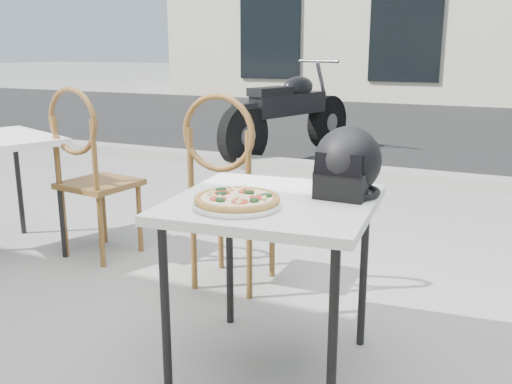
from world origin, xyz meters
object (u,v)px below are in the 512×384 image
at_px(cafe_chair_side, 89,165).
at_px(motorcycle, 289,115).
at_px(cafe_chair_main, 227,182).
at_px(plate, 237,205).
at_px(helmet, 347,165).
at_px(cafe_table_main, 273,215).
at_px(pizza, 237,199).

xyz_separation_m(cafe_chair_side, motorcycle, (-0.18, 3.63, -0.09)).
distance_m(cafe_chair_main, motorcycle, 3.85).
xyz_separation_m(plate, helmet, (0.30, 0.33, 0.11)).
height_order(plate, motorcycle, motorcycle).
distance_m(cafe_table_main, cafe_chair_main, 0.82).
relative_size(cafe_table_main, helmet, 2.95).
relative_size(plate, motorcycle, 0.19).
xyz_separation_m(cafe_chair_main, cafe_chair_side, (-0.95, 0.05, 0.00)).
relative_size(plate, pizza, 1.24).
distance_m(pizza, cafe_chair_main, 0.92).
distance_m(cafe_chair_main, cafe_chair_side, 0.95).
relative_size(cafe_table_main, cafe_chair_side, 0.77).
distance_m(cafe_table_main, helmet, 0.34).
bearing_deg(cafe_table_main, cafe_chair_main, 130.04).
bearing_deg(motorcycle, cafe_table_main, -52.04).
xyz_separation_m(cafe_table_main, cafe_chair_side, (-1.47, 0.68, -0.06)).
bearing_deg(cafe_table_main, plate, -113.20).
distance_m(plate, motorcycle, 4.75).
bearing_deg(helmet, pizza, -130.49).
bearing_deg(motorcycle, cafe_chair_side, -70.18).
height_order(helmet, cafe_chair_side, cafe_chair_side).
height_order(cafe_table_main, cafe_chair_main, cafe_chair_main).
bearing_deg(cafe_chair_main, pizza, 117.93).
bearing_deg(plate, cafe_table_main, 66.80).
bearing_deg(cafe_chair_main, motorcycle, -75.16).
distance_m(plate, pizza, 0.02).
relative_size(cafe_table_main, cafe_chair_main, 0.77).
xyz_separation_m(cafe_table_main, helmet, (0.23, 0.17, 0.18)).
distance_m(helmet, cafe_chair_side, 1.79).
bearing_deg(cafe_table_main, helmet, 37.10).
xyz_separation_m(pizza, helmet, (0.30, 0.33, 0.08)).
distance_m(helmet, cafe_chair_main, 0.91).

